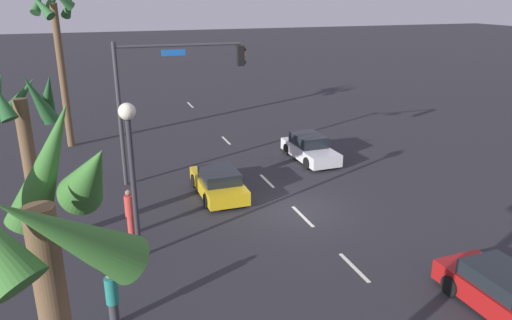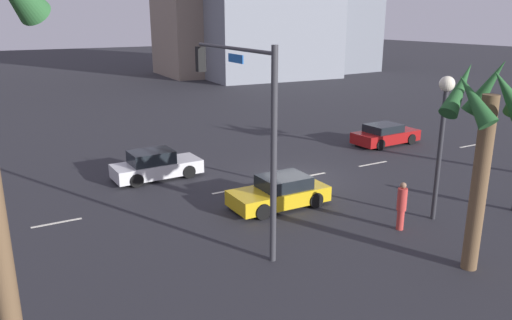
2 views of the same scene
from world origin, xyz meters
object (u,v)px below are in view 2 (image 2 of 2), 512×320
object	(u,v)px
car_1	(156,166)
pedestrian_1	(402,205)
traffic_signal	(244,108)
car_2	(280,192)
streetlamp	(443,120)
palm_tree_1	(485,123)
car_0	(385,135)

from	to	relation	value
car_1	pedestrian_1	world-z (taller)	pedestrian_1
car_1	traffic_signal	xyz separation A→B (m)	(-0.58, 7.96, 3.99)
car_2	pedestrian_1	distance (m)	4.91
traffic_signal	streetlamp	size ratio (longest dim) A/B	1.23
streetlamp	palm_tree_1	world-z (taller)	palm_tree_1
car_1	car_2	world-z (taller)	car_1
car_2	traffic_signal	distance (m)	5.18
pedestrian_1	car_1	bearing A→B (deg)	-60.29
car_1	streetlamp	distance (m)	13.12
pedestrian_1	palm_tree_1	size ratio (longest dim) A/B	0.28
car_2	palm_tree_1	bearing A→B (deg)	107.52
traffic_signal	streetlamp	distance (m)	7.46
car_1	palm_tree_1	size ratio (longest dim) A/B	0.66
car_2	traffic_signal	size ratio (longest dim) A/B	0.60
car_2	pedestrian_1	world-z (taller)	pedestrian_1
car_0	palm_tree_1	xyz separation A→B (m)	(8.79, 12.81, 3.99)
palm_tree_1	pedestrian_1	bearing A→B (deg)	-95.51
palm_tree_1	streetlamp	bearing A→B (deg)	-123.81
traffic_signal	pedestrian_1	distance (m)	6.79
car_1	pedestrian_1	xyz separation A→B (m)	(-5.83, 10.22, 0.33)
car_0	car_1	distance (m)	14.34
car_0	palm_tree_1	bearing A→B (deg)	55.54
car_1	car_2	size ratio (longest dim) A/B	1.04
car_1	palm_tree_1	world-z (taller)	palm_tree_1
car_2	pedestrian_1	size ratio (longest dim) A/B	2.23
car_0	streetlamp	size ratio (longest dim) A/B	0.78
car_1	traffic_signal	size ratio (longest dim) A/B	0.63
traffic_signal	palm_tree_1	size ratio (longest dim) A/B	1.05
traffic_signal	pedestrian_1	bearing A→B (deg)	156.65
car_1	traffic_signal	distance (m)	8.92
car_0	streetlamp	bearing A→B (deg)	55.32
car_0	traffic_signal	bearing A→B (deg)	28.41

